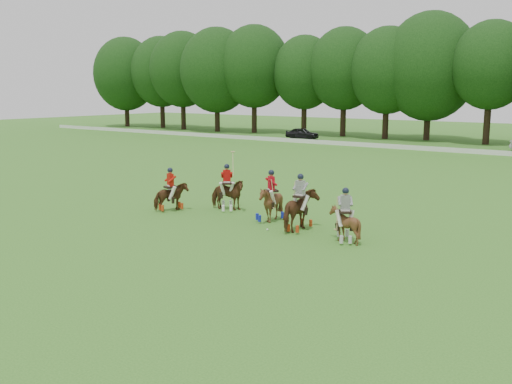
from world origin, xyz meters
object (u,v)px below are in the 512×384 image
Objects in this scene: polo_stripe_b at (345,223)px; polo_red_a at (171,196)px; polo_ball at (267,230)px; polo_red_c at (271,203)px; polo_stripe_a at (300,210)px; polo_red_b at (227,194)px; car_left at (302,133)px.

polo_red_a is at bearing 178.76° from polo_stripe_b.
polo_red_a reaches higher than polo_ball.
polo_stripe_a reaches higher than polo_red_c.
polo_red_a is at bearing -140.45° from polo_red_b.
polo_stripe_a is at bearing 36.84° from polo_ball.
polo_red_c is (3.09, -0.75, 0.03)m from polo_red_b.
polo_stripe_a is at bearing -15.77° from polo_red_b.
car_left is 43.16m from polo_red_c.
polo_stripe_a is 1.57m from polo_ball.
polo_stripe_b reaches higher than car_left.
polo_red_a is 0.88× the size of polo_stripe_a.
polo_red_a is at bearing -177.49° from polo_stripe_a.
polo_red_b is at bearing 164.23° from polo_stripe_a.
polo_red_a is 0.75× the size of polo_red_b.
polo_red_b is 5.17m from polo_stripe_a.
polo_ball is at bearing -143.16° from polo_stripe_a.
polo_red_a is 7.05m from polo_stripe_a.
car_left is at bearing 121.14° from polo_stripe_a.
polo_stripe_b is (4.19, -1.16, -0.09)m from polo_red_c.
polo_ball is (22.03, -39.04, -0.62)m from car_left.
polo_stripe_a is (23.10, -38.24, 0.20)m from car_left.
polo_red_a is at bearing 175.28° from polo_ball.
polo_ball is (5.98, -0.49, -0.69)m from polo_red_a.
polo_red_c is at bearing -159.76° from car_left.
polo_stripe_a is at bearing 2.51° from polo_red_a.
polo_red_c is at bearing 160.97° from polo_stripe_a.
polo_red_c is at bearing -13.73° from polo_red_b.
polo_red_b is 3.18m from polo_red_c.
polo_red_b is (18.13, -36.83, 0.13)m from car_left.
car_left is 44.67m from polo_stripe_a.
polo_red_c is 25.60× the size of polo_ball.
car_left is at bearing 123.25° from polo_stripe_b.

